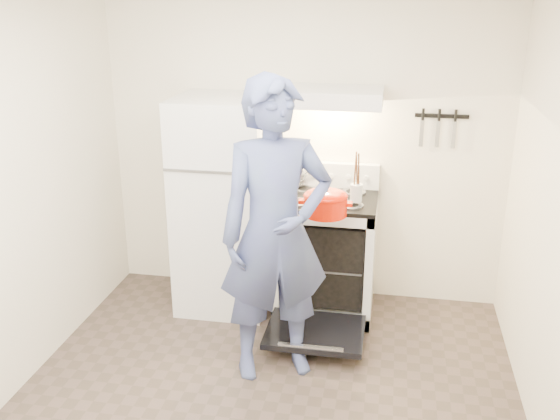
% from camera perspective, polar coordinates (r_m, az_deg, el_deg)
% --- Properties ---
extents(back_wall, '(3.20, 0.02, 2.50)m').
position_cam_1_polar(back_wall, '(5.03, 2.22, 5.69)').
color(back_wall, beige).
rests_on(back_wall, ground).
extents(refrigerator, '(0.70, 0.70, 1.70)m').
position_cam_1_polar(refrigerator, '(4.93, -5.12, 0.48)').
color(refrigerator, silver).
rests_on(refrigerator, floor).
extents(stove_body, '(0.76, 0.65, 0.92)m').
position_cam_1_polar(stove_body, '(4.96, 4.19, -4.24)').
color(stove_body, silver).
rests_on(stove_body, floor).
extents(cooktop, '(0.76, 0.65, 0.03)m').
position_cam_1_polar(cooktop, '(4.78, 4.33, 0.96)').
color(cooktop, black).
rests_on(cooktop, stove_body).
extents(backsplash, '(0.76, 0.07, 0.20)m').
position_cam_1_polar(backsplash, '(5.02, 4.73, 3.24)').
color(backsplash, silver).
rests_on(backsplash, cooktop).
extents(oven_door, '(0.70, 0.54, 0.04)m').
position_cam_1_polar(oven_door, '(4.59, 3.23, -11.07)').
color(oven_door, black).
rests_on(oven_door, floor).
extents(oven_rack, '(0.60, 0.52, 0.01)m').
position_cam_1_polar(oven_rack, '(4.96, 4.19, -4.45)').
color(oven_rack, slate).
rests_on(oven_rack, stove_body).
extents(range_hood, '(0.76, 0.50, 0.12)m').
position_cam_1_polar(range_hood, '(4.67, 4.69, 10.30)').
color(range_hood, silver).
rests_on(range_hood, back_wall).
extents(knife_strip, '(0.40, 0.02, 0.03)m').
position_cam_1_polar(knife_strip, '(4.92, 14.58, 8.33)').
color(knife_strip, black).
rests_on(knife_strip, back_wall).
extents(pizza_stone, '(0.33, 0.33, 0.02)m').
position_cam_1_polar(pizza_stone, '(5.01, 4.24, -4.07)').
color(pizza_stone, olive).
rests_on(pizza_stone, oven_rack).
extents(tea_kettle, '(0.21, 0.17, 0.26)m').
position_cam_1_polar(tea_kettle, '(4.98, 1.50, 3.51)').
color(tea_kettle, '#B6B6BA').
rests_on(tea_kettle, cooktop).
extents(utensil_jar, '(0.11, 0.11, 0.13)m').
position_cam_1_polar(utensil_jar, '(4.61, 6.98, 1.57)').
color(utensil_jar, silver).
rests_on(utensil_jar, cooktop).
extents(person, '(0.86, 0.73, 2.00)m').
position_cam_1_polar(person, '(3.96, -0.41, -2.10)').
color(person, '#393D7C').
rests_on(person, floor).
extents(dutch_oven, '(0.37, 0.30, 0.24)m').
position_cam_1_polar(dutch_oven, '(4.27, 4.18, 0.43)').
color(dutch_oven, red).
rests_on(dutch_oven, person).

